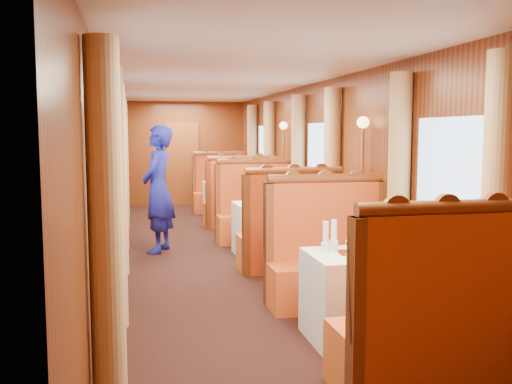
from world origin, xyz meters
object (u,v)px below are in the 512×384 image
object	(u,v)px
banquette_mid_aft	(256,215)
tea_tray	(357,253)
table_near	(370,296)
teapot_back	(354,245)
steward	(158,189)
banquette_far_fwd	(239,204)
teapot_left	(357,248)
banquette_mid_fwd	(290,238)
rose_vase_far	(232,174)
table_far	(230,200)
banquette_far_aft	(222,193)
teapot_right	(376,248)
table_mid	(271,229)
passenger	(259,197)
fruit_plate	(413,252)
banquette_near_aft	(329,264)
banquette_near_fwd	(431,331)
rose_vase_mid	(269,191)

from	to	relation	value
banquette_mid_aft	tea_tray	world-z (taller)	banquette_mid_aft
table_near	teapot_back	bearing A→B (deg)	144.55
table_near	steward	world-z (taller)	steward
banquette_far_fwd	teapot_left	distance (m)	6.08
banquette_mid_fwd	rose_vase_far	world-z (taller)	banquette_mid_fwd
banquette_mid_aft	teapot_left	size ratio (longest dim) A/B	8.66
table_far	banquette_far_aft	world-z (taller)	banquette_far_aft
banquette_mid_aft	teapot_back	size ratio (longest dim) A/B	8.92
banquette_far_aft	banquette_mid_aft	bearing A→B (deg)	-90.00
table_far	teapot_left	xyz separation A→B (m)	(-0.15, -7.08, 0.44)
table_near	teapot_right	size ratio (longest dim) A/B	6.38
table_near	table_mid	size ratio (longest dim) A/B	1.00
table_near	passenger	distance (m)	4.31
fruit_plate	banquette_far_aft	bearing A→B (deg)	92.23
table_far	tea_tray	world-z (taller)	tea_tray
teapot_right	passenger	distance (m)	4.41
table_mid	banquette_far_fwd	bearing A→B (deg)	90.00
table_far	banquette_far_aft	bearing A→B (deg)	90.00
banquette_mid_fwd	table_mid	bearing A→B (deg)	90.00
banquette_mid_fwd	banquette_near_aft	bearing A→B (deg)	-90.00
banquette_near_fwd	table_mid	bearing A→B (deg)	90.00
table_near	passenger	world-z (taller)	passenger
banquette_near_aft	table_mid	distance (m)	2.49
banquette_far_fwd	rose_vase_far	size ratio (longest dim) A/B	3.72
banquette_near_fwd	teapot_back	distance (m)	1.17
rose_vase_mid	fruit_plate	bearing A→B (deg)	-84.61
banquette_near_fwd	steward	bearing A→B (deg)	107.55
teapot_left	passenger	xyz separation A→B (m)	(0.15, 4.37, -0.07)
table_far	teapot_left	bearing A→B (deg)	-91.23
banquette_near_fwd	teapot_back	size ratio (longest dim) A/B	8.92
rose_vase_far	steward	bearing A→B (deg)	-118.58
table_near	banquette_mid_fwd	size ratio (longest dim) A/B	0.78
teapot_left	steward	world-z (taller)	steward
teapot_left	passenger	distance (m)	4.37
fruit_plate	banquette_far_fwd	bearing A→B (deg)	92.97
steward	rose_vase_far	bearing A→B (deg)	171.68
tea_tray	passenger	distance (m)	4.31
banquette_mid_fwd	table_far	distance (m)	4.51
banquette_near_aft	table_near	bearing A→B (deg)	-90.00
table_far	fruit_plate	world-z (taller)	fruit_plate
steward	banquette_mid_aft	bearing A→B (deg)	128.18
banquette_near_aft	fruit_plate	world-z (taller)	banquette_near_aft
table_mid	teapot_back	distance (m)	3.45
tea_tray	banquette_mid_fwd	bearing A→B (deg)	87.13
table_far	rose_vase_far	bearing A→B (deg)	-41.29
tea_tray	teapot_left	xyz separation A→B (m)	(-0.03, -0.07, 0.06)
table_near	banquette_near_aft	distance (m)	1.02
banquette_mid_aft	teapot_back	bearing A→B (deg)	-91.50
rose_vase_far	banquette_mid_fwd	bearing A→B (deg)	-90.41
table_mid	passenger	size ratio (longest dim) A/B	1.38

